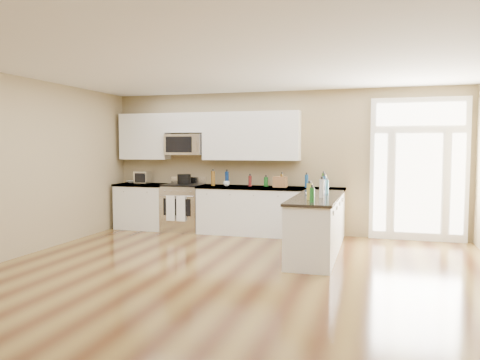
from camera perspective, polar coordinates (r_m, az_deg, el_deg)
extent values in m
plane|color=#4B2B15|center=(5.67, -3.25, -13.51)|extent=(8.00, 8.00, 0.00)
plane|color=#988660|center=(9.27, 5.00, 2.12)|extent=(7.00, 0.00, 7.00)
plane|color=white|center=(5.51, -3.37, 15.47)|extent=(8.00, 8.00, 0.00)
cube|color=white|center=(10.03, -11.73, -3.25)|extent=(1.06, 0.62, 0.90)
cube|color=black|center=(10.09, -11.69, -5.50)|extent=(1.02, 0.52, 0.10)
cube|color=black|center=(9.98, -11.76, -0.57)|extent=(1.10, 0.66, 0.04)
cube|color=white|center=(9.08, 3.62, -3.92)|extent=(2.81, 0.62, 0.90)
cube|color=black|center=(9.15, 3.61, -6.41)|extent=(2.77, 0.52, 0.10)
cube|color=black|center=(9.03, 3.63, -0.97)|extent=(2.85, 0.66, 0.04)
cube|color=white|center=(7.49, 9.29, -5.68)|extent=(0.65, 2.28, 0.90)
cube|color=black|center=(7.57, 9.25, -8.67)|extent=(0.61, 2.18, 0.10)
cube|color=black|center=(7.42, 9.33, -2.10)|extent=(0.69, 2.32, 0.04)
cube|color=white|center=(10.08, -11.51, 5.20)|extent=(1.04, 0.33, 0.95)
cube|color=white|center=(9.24, 1.33, 5.39)|extent=(1.94, 0.33, 0.95)
cube|color=white|center=(9.70, -6.63, 6.92)|extent=(0.82, 0.33, 0.40)
cube|color=silver|center=(9.65, -6.69, 4.32)|extent=(0.78, 0.40, 0.42)
cube|color=black|center=(9.49, -7.51, 4.32)|extent=(0.56, 0.01, 0.32)
cube|color=white|center=(9.09, 20.92, 1.20)|extent=(1.70, 0.08, 2.60)
cube|color=white|center=(9.05, 20.90, -0.39)|extent=(0.78, 0.02, 1.80)
cube|color=white|center=(9.02, 16.72, -0.31)|extent=(0.22, 0.02, 1.80)
cube|color=white|center=(9.13, 25.03, -0.47)|extent=(0.22, 0.02, 1.80)
cube|color=white|center=(9.05, 21.10, 7.53)|extent=(1.50, 0.02, 0.40)
cube|color=silver|center=(9.64, -6.92, -3.43)|extent=(0.78, 0.64, 0.92)
cube|color=black|center=(9.59, -6.94, -0.61)|extent=(0.78, 0.60, 0.03)
cube|color=silver|center=(9.86, -6.26, -0.04)|extent=(0.78, 0.04, 0.14)
cube|color=black|center=(9.33, -7.71, -3.31)|extent=(0.58, 0.01, 0.34)
cylinder|color=silver|center=(9.28, -7.79, -1.98)|extent=(0.70, 0.02, 0.02)
cube|color=white|center=(9.35, -8.47, -3.42)|extent=(0.18, 0.02, 0.50)
cube|color=white|center=(9.26, -7.23, -3.48)|extent=(0.18, 0.02, 0.50)
cylinder|color=black|center=(9.65, -6.83, 0.15)|extent=(0.36, 0.36, 0.22)
cube|color=silver|center=(10.05, -11.78, 0.31)|extent=(0.31, 0.24, 0.26)
cube|color=brown|center=(8.96, 4.91, -0.23)|extent=(0.26, 0.19, 0.21)
imported|color=white|center=(10.26, -13.08, -0.21)|extent=(0.23, 0.23, 0.05)
imported|color=white|center=(7.54, 8.56, -1.67)|extent=(0.20, 0.20, 0.05)
imported|color=white|center=(9.20, -1.65, -0.45)|extent=(0.14, 0.14, 0.10)
cylinder|color=#19591E|center=(9.14, 3.18, -0.21)|extent=(0.08, 0.08, 0.18)
cylinder|color=navy|center=(8.95, 8.12, -0.13)|extent=(0.07, 0.07, 0.25)
cylinder|color=brown|center=(9.31, -3.30, 0.20)|extent=(0.08, 0.08, 0.29)
cylinder|color=olive|center=(8.76, 10.25, -0.22)|extent=(0.08, 0.08, 0.25)
cylinder|color=#26727F|center=(7.86, 10.47, -0.79)|extent=(0.08, 0.08, 0.23)
cylinder|color=#591919|center=(9.13, 1.23, -0.13)|extent=(0.06, 0.06, 0.21)
cylinder|color=#B2B2B7|center=(7.21, 9.95, -1.01)|extent=(0.08, 0.08, 0.28)
cylinder|color=navy|center=(9.34, -1.61, 0.19)|extent=(0.08, 0.08, 0.28)
cylinder|color=#3F7226|center=(8.16, 10.14, -0.30)|extent=(0.06, 0.06, 0.32)
cylinder|color=#19591E|center=(6.58, 8.79, -1.81)|extent=(0.07, 0.07, 0.21)
cylinder|color=navy|center=(7.51, 10.23, -0.70)|extent=(0.06, 0.06, 0.31)
cylinder|color=brown|center=(8.90, 5.14, -0.10)|extent=(0.06, 0.06, 0.26)
cylinder|color=olive|center=(6.88, 8.48, -1.41)|extent=(0.08, 0.08, 0.24)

